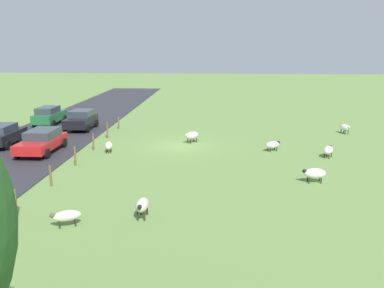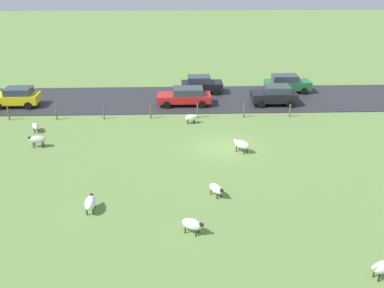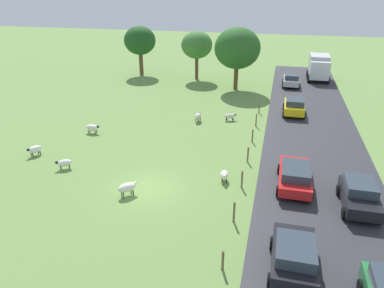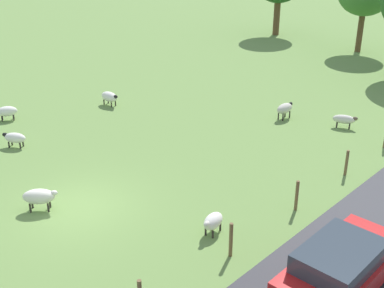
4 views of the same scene
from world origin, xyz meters
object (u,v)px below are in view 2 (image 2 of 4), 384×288
at_px(sheep_1, 242,144).
at_px(car_1, 201,84).
at_px(sheep_0, 191,118).
at_px(car_4, 287,83).
at_px(sheep_2, 90,203).
at_px(sheep_5, 192,224).
at_px(sheep_6, 35,126).
at_px(sheep_3, 383,267).
at_px(car_0, 185,96).
at_px(sheep_4, 38,139).
at_px(sheep_7, 216,189).
at_px(car_5, 275,95).
at_px(car_2, 17,97).

xyz_separation_m(sheep_1, car_1, (13.56, 1.95, 0.33)).
height_order(sheep_0, car_4, car_4).
height_order(sheep_2, sheep_5, sheep_2).
bearing_deg(sheep_6, sheep_3, -131.76).
bearing_deg(car_0, sheep_1, -160.59).
xyz_separation_m(sheep_0, car_4, (7.94, -9.33, 0.45)).
xyz_separation_m(sheep_1, car_0, (9.99, 3.52, 0.30)).
bearing_deg(sheep_2, car_0, -16.94).
relative_size(sheep_1, sheep_2, 0.97).
relative_size(car_0, car_4, 1.09).
height_order(sheep_4, sheep_7, sheep_4).
bearing_deg(car_5, car_4, -28.23).
bearing_deg(car_4, sheep_2, 144.01).
bearing_deg(car_1, sheep_6, 126.23).
bearing_deg(sheep_4, sheep_7, -121.30).
xyz_separation_m(sheep_0, car_2, (4.60, 14.78, 0.43)).
relative_size(car_1, car_5, 0.99).
bearing_deg(sheep_0, car_4, -49.61).
distance_m(sheep_4, sheep_5, 14.51).
bearing_deg(sheep_0, car_1, -8.60).
relative_size(sheep_1, car_5, 0.32).
xyz_separation_m(sheep_2, car_5, (16.85, -12.92, 0.40)).
distance_m(car_1, car_4, 8.11).
bearing_deg(sheep_7, car_4, -23.52).
bearing_deg(sheep_3, sheep_1, 17.57).
height_order(sheep_2, car_5, car_5).
distance_m(car_2, car_4, 24.34).
relative_size(sheep_7, car_0, 0.25).
bearing_deg(sheep_1, sheep_6, 74.05).
height_order(sheep_7, car_4, car_4).
height_order(car_0, car_1, car_1).
bearing_deg(sheep_3, sheep_5, 65.93).
distance_m(sheep_7, car_5, 16.81).
relative_size(sheep_4, sheep_7, 1.06).
bearing_deg(sheep_7, car_5, -22.37).
xyz_separation_m(sheep_2, car_4, (20.46, -14.86, 0.41)).
relative_size(sheep_7, car_4, 0.27).
relative_size(sheep_1, car_0, 0.27).
relative_size(car_2, car_4, 0.92).
distance_m(sheep_0, car_0, 4.50).
bearing_deg(car_5, car_2, 89.27).
distance_m(sheep_2, car_4, 25.29).
xyz_separation_m(sheep_1, car_2, (10.12, 17.95, 0.34)).
height_order(sheep_0, sheep_2, sheep_2).
distance_m(sheep_1, sheep_6, 15.30).
bearing_deg(sheep_5, car_2, 36.77).
height_order(sheep_5, car_4, car_4).
distance_m(sheep_5, car_2, 23.98).
height_order(sheep_0, sheep_3, sheep_3).
bearing_deg(sheep_7, sheep_4, 58.70).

